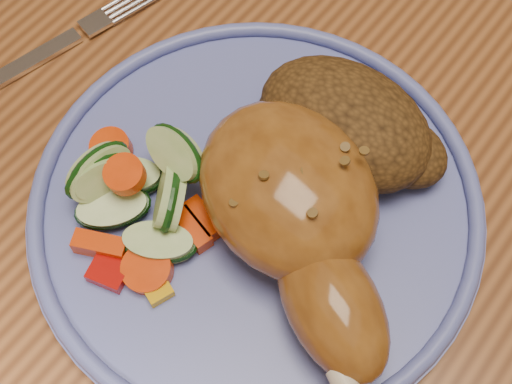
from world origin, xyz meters
TOP-DOWN VIEW (x-y plane):
  - dining_table at (0.00, 0.00)m, footprint 0.90×1.40m
  - plate at (-0.04, -0.08)m, footprint 0.28×0.28m
  - plate_rim at (-0.04, -0.08)m, footprint 0.28×0.28m
  - chicken_leg at (-0.01, -0.09)m, footprint 0.18×0.16m
  - rice_pilaf at (-0.02, -0.01)m, footprint 0.12×0.08m
  - vegetable_pile at (-0.10, -0.13)m, footprint 0.11×0.11m
  - fork at (-0.23, -0.08)m, footprint 0.05×0.15m

SIDE VIEW (x-z plane):
  - dining_table at x=0.00m, z-range 0.29..1.04m
  - fork at x=-0.23m, z-range 0.75..0.76m
  - plate at x=-0.04m, z-range 0.75..0.76m
  - plate_rim at x=-0.04m, z-range 0.76..0.77m
  - vegetable_pile at x=-0.10m, z-range 0.75..0.80m
  - rice_pilaf at x=-0.02m, z-range 0.76..0.81m
  - chicken_leg at x=-0.01m, z-range 0.76..0.82m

